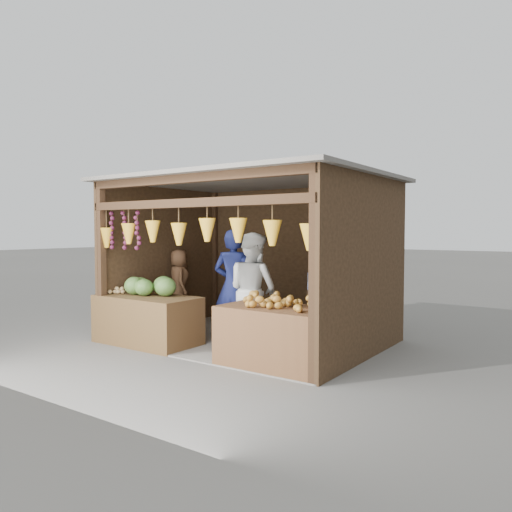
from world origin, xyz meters
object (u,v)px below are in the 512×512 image
Objects in this scene: man_standing at (234,286)px; vendor_seated at (179,281)px; counter_left at (147,320)px; counter_right at (278,337)px; woman_standing at (253,290)px.

vendor_seated is (-1.58, 0.40, -0.05)m from man_standing.
counter_left is 1.10× the size of counter_right.
counter_left is 0.96× the size of woman_standing.
woman_standing is 1.51× the size of vendor_seated.
man_standing is at bearing -157.27° from vendor_seated.
woman_standing is (0.43, -0.07, -0.03)m from man_standing.
man_standing is 1.64m from vendor_seated.
counter_left is 1.46× the size of vendor_seated.
counter_right is 1.32× the size of vendor_seated.
counter_right is at bearing -165.32° from vendor_seated.
man_standing reaches higher than woman_standing.
man_standing is 1.56× the size of vendor_seated.
counter_right is at bearing 0.64° from counter_left.
counter_left is 1.80m from woman_standing.
counter_left is at bearing -179.36° from counter_right.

